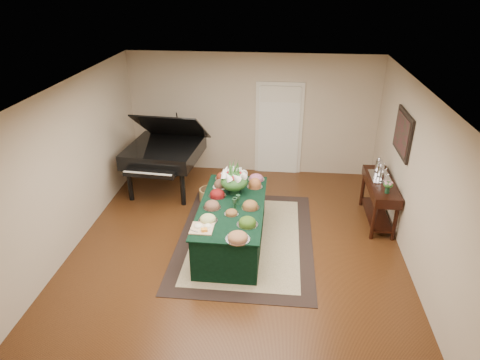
# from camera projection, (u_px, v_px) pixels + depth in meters

# --- Properties ---
(ground) EXTENTS (6.00, 6.00, 0.00)m
(ground) POSITION_uv_depth(u_px,v_px,m) (238.00, 242.00, 7.43)
(ground) COLOR black
(ground) RESTS_ON ground
(area_rug) EXTENTS (2.32, 3.25, 0.01)m
(area_rug) POSITION_uv_depth(u_px,v_px,m) (246.00, 238.00, 7.51)
(area_rug) COLOR black
(area_rug) RESTS_ON ground
(kitchen_doorway) EXTENTS (1.05, 0.07, 2.10)m
(kitchen_doorway) POSITION_uv_depth(u_px,v_px,m) (279.00, 130.00, 9.57)
(kitchen_doorway) COLOR silver
(kitchen_doorway) RESTS_ON ground
(buffet_table) EXTENTS (1.06, 2.24, 0.76)m
(buffet_table) POSITION_uv_depth(u_px,v_px,m) (232.00, 224.00, 7.23)
(buffet_table) COLOR black
(buffet_table) RESTS_ON ground
(food_platters) EXTENTS (0.95, 2.30, 0.13)m
(food_platters) POSITION_uv_depth(u_px,v_px,m) (234.00, 199.00, 7.15)
(food_platters) COLOR silver
(food_platters) RESTS_ON buffet_table
(cutting_board) EXTENTS (0.34, 0.34, 0.10)m
(cutting_board) POSITION_uv_depth(u_px,v_px,m) (202.00, 226.00, 6.40)
(cutting_board) COLOR tan
(cutting_board) RESTS_ON buffet_table
(green_goblets) EXTENTS (0.12, 0.21, 0.18)m
(green_goblets) POSITION_uv_depth(u_px,v_px,m) (236.00, 202.00, 6.97)
(green_goblets) COLOR #13311C
(green_goblets) RESTS_ON buffet_table
(floral_centerpiece) EXTENTS (0.49, 0.49, 0.49)m
(floral_centerpiece) POSITION_uv_depth(u_px,v_px,m) (234.00, 178.00, 7.31)
(floral_centerpiece) COLOR #13311C
(floral_centerpiece) RESTS_ON buffet_table
(grand_piano) EXTENTS (1.65, 1.81, 1.75)m
(grand_piano) POSITION_uv_depth(u_px,v_px,m) (164.00, 151.00, 8.83)
(grand_piano) COLOR black
(grand_piano) RESTS_ON ground
(wicker_basket) EXTENTS (0.39, 0.39, 0.24)m
(wicker_basket) POSITION_uv_depth(u_px,v_px,m) (209.00, 195.00, 8.73)
(wicker_basket) COLOR #A07D40
(wicker_basket) RESTS_ON ground
(mahogany_sideboard) EXTENTS (0.45, 1.43, 0.84)m
(mahogany_sideboard) POSITION_uv_depth(u_px,v_px,m) (380.00, 190.00, 7.76)
(mahogany_sideboard) COLOR black
(mahogany_sideboard) RESTS_ON ground
(tea_service) EXTENTS (0.34, 0.58, 0.30)m
(tea_service) POSITION_uv_depth(u_px,v_px,m) (380.00, 170.00, 7.81)
(tea_service) COLOR silver
(tea_service) RESTS_ON mahogany_sideboard
(pink_bouquet) EXTENTS (0.18, 0.18, 0.23)m
(pink_bouquet) POSITION_uv_depth(u_px,v_px,m) (388.00, 185.00, 7.21)
(pink_bouquet) COLOR #13311C
(pink_bouquet) RESTS_ON mahogany_sideboard
(wall_painting) EXTENTS (0.05, 0.95, 0.75)m
(wall_painting) POSITION_uv_depth(u_px,v_px,m) (403.00, 134.00, 7.25)
(wall_painting) COLOR black
(wall_painting) RESTS_ON ground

